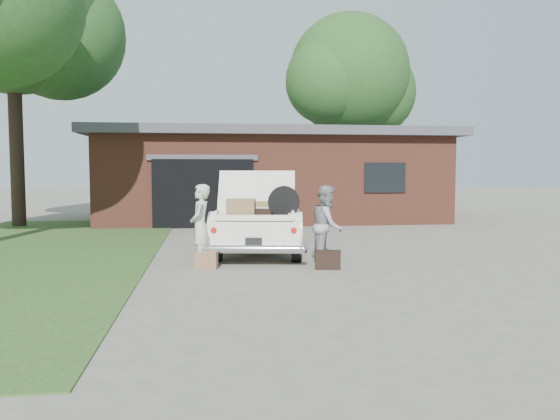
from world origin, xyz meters
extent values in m
plane|color=gray|center=(0.00, 0.00, 0.00)|extent=(90.00, 90.00, 0.00)
cube|color=#2D4C1E|center=(-5.50, 3.00, 0.01)|extent=(6.00, 16.00, 0.02)
cube|color=brown|center=(1.00, 11.50, 1.50)|extent=(12.00, 7.00, 3.00)
cube|color=#4C4C51|center=(1.00, 11.50, 3.15)|extent=(12.80, 7.80, 0.30)
cube|color=black|center=(-1.50, 8.05, 1.10)|extent=(3.20, 0.30, 2.20)
cube|color=#4C4C51|center=(-1.50, 7.98, 2.25)|extent=(3.50, 0.12, 0.18)
cube|color=black|center=(4.50, 7.98, 1.60)|extent=(1.40, 0.08, 1.00)
cylinder|color=#38281E|center=(-7.55, 9.32, 2.88)|extent=(0.44, 0.44, 5.77)
sphere|color=#2E5E26|center=(-7.55, 9.32, 7.21)|extent=(5.79, 5.79, 5.79)
sphere|color=#2E5E26|center=(-6.24, 9.90, 6.39)|extent=(4.34, 4.34, 4.34)
cylinder|color=#38281E|center=(5.10, 15.07, 2.49)|extent=(0.44, 0.44, 4.97)
sphere|color=#2E5E26|center=(5.10, 15.07, 6.22)|extent=(5.50, 5.50, 5.50)
sphere|color=#2E5E26|center=(6.33, 15.62, 5.51)|extent=(4.13, 4.13, 4.13)
sphere|color=#2E5E26|center=(4.00, 14.38, 5.77)|extent=(3.85, 3.85, 3.85)
cube|color=white|center=(-0.14, 2.91, 0.58)|extent=(2.45, 4.83, 0.60)
cube|color=#B7B7A1|center=(-0.10, 3.18, 1.11)|extent=(1.79, 2.06, 0.48)
cube|color=black|center=(0.04, 4.05, 1.09)|extent=(1.42, 0.29, 0.41)
cube|color=black|center=(-0.23, 2.32, 1.09)|extent=(1.42, 0.29, 0.41)
cylinder|color=black|center=(-1.18, 1.48, 0.30)|extent=(0.30, 0.63, 0.61)
cylinder|color=black|center=(0.42, 1.23, 0.30)|extent=(0.30, 0.63, 0.61)
cylinder|color=black|center=(-0.70, 4.58, 0.30)|extent=(0.30, 0.63, 0.61)
cylinder|color=black|center=(0.91, 4.33, 0.30)|extent=(0.30, 0.63, 0.61)
cylinder|color=silver|center=(-0.50, 0.58, 0.37)|extent=(1.90, 0.46, 0.17)
cylinder|color=#A5140F|center=(-1.24, 0.76, 0.72)|extent=(0.12, 0.11, 0.11)
cylinder|color=#A5140F|center=(0.25, 0.53, 0.72)|extent=(0.12, 0.11, 0.11)
cube|color=black|center=(-0.51, 0.56, 0.51)|extent=(0.31, 0.07, 0.16)
cube|color=black|center=(-0.41, 1.18, 0.90)|extent=(1.57, 1.22, 0.04)
cube|color=white|center=(-1.14, 1.29, 0.99)|extent=(0.21, 1.01, 0.17)
cube|color=white|center=(0.32, 1.06, 0.99)|extent=(0.21, 1.01, 0.17)
cube|color=white|center=(-0.49, 0.67, 0.95)|extent=(1.47, 0.28, 0.11)
cube|color=white|center=(-0.37, 1.41, 1.37)|extent=(1.62, 0.80, 0.94)
cube|color=#4C2D20|center=(-0.59, 1.27, 1.00)|extent=(0.57, 0.42, 0.17)
cube|color=olive|center=(-0.71, 1.05, 1.10)|extent=(0.60, 0.44, 0.38)
cube|color=black|center=(-0.38, 1.25, 1.00)|extent=(0.62, 0.46, 0.18)
cube|color=#967B4C|center=(-0.23, 1.36, 1.16)|extent=(0.48, 0.35, 0.15)
cylinder|color=black|center=(0.14, 1.04, 1.23)|extent=(0.65, 0.24, 0.63)
imported|color=beige|center=(-1.50, 0.82, 0.79)|extent=(0.46, 0.63, 1.59)
imported|color=gray|center=(0.95, 0.78, 0.78)|extent=(0.80, 0.90, 1.56)
cube|color=#906549|center=(-1.39, 0.66, 0.17)|extent=(0.45, 0.27, 0.33)
cube|color=black|center=(0.86, 0.29, 0.18)|extent=(0.48, 0.22, 0.36)
camera|label=1|loc=(-1.35, -9.59, 1.85)|focal=35.00mm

